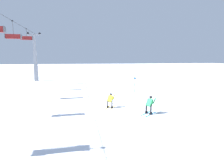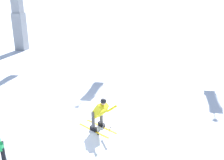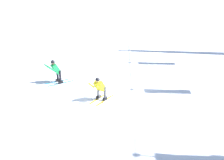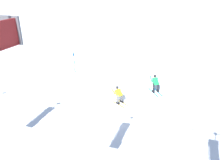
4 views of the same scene
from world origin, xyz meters
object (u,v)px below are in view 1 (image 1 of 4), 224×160
(skier_carving_main, at_px, (110,100))
(chairlift_seat_fourth, at_px, (13,36))
(lift_tower_far, at_px, (35,61))
(skier_distant_uphill, at_px, (150,103))
(trail_marker_pole, at_px, (135,84))
(chairlift_seat_farthest, at_px, (27,38))

(skier_carving_main, height_order, chairlift_seat_fourth, chairlift_seat_fourth)
(lift_tower_far, bearing_deg, skier_distant_uphill, -149.06)
(skier_carving_main, relative_size, skier_distant_uphill, 1.00)
(trail_marker_pole, bearing_deg, chairlift_seat_farthest, 57.34)
(skier_carving_main, relative_size, lift_tower_far, 0.17)
(skier_carving_main, bearing_deg, chairlift_seat_farthest, 34.58)
(chairlift_seat_farthest, bearing_deg, chairlift_seat_fourth, 180.00)
(chairlift_seat_fourth, bearing_deg, lift_tower_far, 0.00)
(chairlift_seat_farthest, distance_m, trail_marker_pole, 19.98)
(chairlift_seat_farthest, bearing_deg, lift_tower_far, 0.00)
(chairlift_seat_fourth, bearing_deg, skier_distant_uphill, -131.63)
(skier_carving_main, distance_m, lift_tower_far, 24.28)
(lift_tower_far, relative_size, trail_marker_pole, 4.55)
(lift_tower_far, distance_m, trail_marker_pole, 22.01)
(chairlift_seat_farthest, xyz_separation_m, trail_marker_pole, (-10.13, -15.80, -6.83))
(trail_marker_pole, distance_m, skier_distant_uphill, 8.69)
(chairlift_seat_farthest, bearing_deg, skier_carving_main, -145.42)
(chairlift_seat_farthest, distance_m, skier_distant_uphill, 24.46)
(skier_carving_main, distance_m, chairlift_seat_farthest, 21.13)
(chairlift_seat_fourth, xyz_separation_m, chairlift_seat_farthest, (6.10, 0.00, 0.47))
(chairlift_seat_fourth, relative_size, trail_marker_pole, 1.13)
(skier_carving_main, bearing_deg, lift_tower_far, 27.94)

